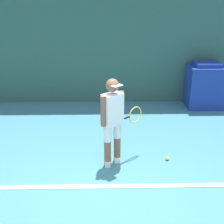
% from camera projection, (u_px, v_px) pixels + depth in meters
% --- Properties ---
extents(ground_plane, '(24.00, 24.00, 0.00)m').
position_uv_depth(ground_plane, '(107.00, 199.00, 4.55)').
color(ground_plane, teal).
extents(back_wall, '(24.00, 0.10, 3.17)m').
position_uv_depth(back_wall, '(105.00, 42.00, 7.97)').
color(back_wall, '#2D564C').
rests_on(back_wall, ground_plane).
extents(court_baseline, '(21.60, 0.10, 0.01)m').
position_uv_depth(court_baseline, '(106.00, 186.00, 4.83)').
color(court_baseline, white).
rests_on(court_baseline, ground_plane).
extents(tennis_player, '(0.74, 0.64, 1.53)m').
position_uv_depth(tennis_player, '(113.00, 118.00, 5.22)').
color(tennis_player, brown).
rests_on(tennis_player, ground_plane).
extents(tennis_ball, '(0.07, 0.07, 0.07)m').
position_uv_depth(tennis_ball, '(167.00, 159.00, 5.57)').
color(tennis_ball, '#D1E533').
rests_on(tennis_ball, ground_plane).
extents(covered_chair, '(0.89, 0.73, 1.17)m').
position_uv_depth(covered_chair, '(205.00, 86.00, 7.97)').
color(covered_chair, navy).
rests_on(covered_chair, ground_plane).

